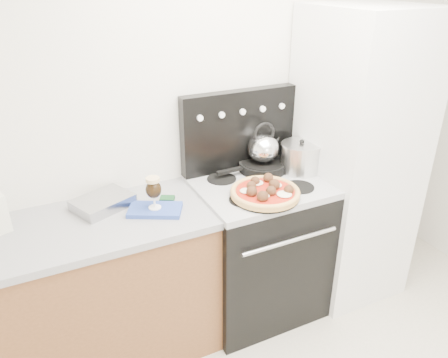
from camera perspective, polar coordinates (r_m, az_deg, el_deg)
room_shell at (r=1.81m, az=17.00°, el=-2.71°), size 3.52×3.01×2.52m
base_cabinet at (r=2.62m, az=-18.19°, el=-14.74°), size 1.45×0.60×0.86m
countertop at (r=2.36m, az=-19.67°, el=-6.34°), size 1.48×0.63×0.04m
stove_body at (r=2.86m, az=4.32°, el=-9.20°), size 0.76×0.65×0.88m
cooktop at (r=2.63m, az=4.65°, el=-0.94°), size 0.76×0.65×0.04m
backguard at (r=2.75m, az=1.94°, el=6.42°), size 0.76×0.08×0.50m
fridge at (r=2.98m, az=16.63°, el=2.40°), size 0.64×0.68×1.90m
foil_sheet at (r=2.47m, az=-15.55°, el=-2.97°), size 0.36×0.32×0.06m
oven_mitt at (r=2.37m, az=-8.99°, el=-4.00°), size 0.32×0.27×0.02m
beer_glass at (r=2.32m, az=-9.16°, el=-1.79°), size 0.09×0.09×0.18m
pizza_pan at (r=2.46m, az=5.37°, el=-2.25°), size 0.48×0.48×0.01m
pizza at (r=2.45m, az=5.40°, el=-1.56°), size 0.50×0.50×0.06m
skillet at (r=2.79m, az=5.07°, el=1.69°), size 0.31×0.31×0.05m
tea_kettle at (r=2.73m, az=5.18°, el=4.32°), size 0.25×0.25×0.22m
stock_pot at (r=2.78m, az=9.96°, el=2.69°), size 0.26×0.26×0.18m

